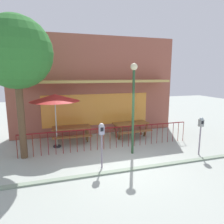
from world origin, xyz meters
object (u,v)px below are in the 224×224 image
object	(u,v)px
patio_umbrella	(55,98)
street_tree	(16,53)
parking_meter_near	(102,134)
picnic_table_right	(131,126)
picnic_table_left	(71,130)
parking_meter_far	(201,126)
street_lamp	(133,95)

from	to	relation	value
patio_umbrella	street_tree	distance (m)	2.35
parking_meter_near	picnic_table_right	bearing A→B (deg)	52.56
picnic_table_left	picnic_table_right	xyz separation A→B (m)	(3.05, -0.06, 0.00)
picnic_table_right	picnic_table_left	bearing A→B (deg)	178.89
parking_meter_near	street_tree	bearing A→B (deg)	147.06
patio_umbrella	parking_meter_near	world-z (taller)	patio_umbrella
parking_meter_far	street_tree	world-z (taller)	street_tree
street_tree	parking_meter_far	bearing A→B (deg)	-14.44
picnic_table_right	street_tree	bearing A→B (deg)	-165.84
picnic_table_left	street_lamp	bearing A→B (deg)	-43.54
picnic_table_left	parking_meter_far	xyz separation A→B (m)	(4.83, -3.09, 0.60)
picnic_table_left	patio_umbrella	size ratio (longest dim) A/B	0.76
patio_umbrella	street_lamp	size ratio (longest dim) A/B	0.65
picnic_table_left	street_lamp	distance (m)	3.62
picnic_table_right	parking_meter_far	xyz separation A→B (m)	(1.78, -3.03, 0.60)
parking_meter_far	street_tree	bearing A→B (deg)	165.56
parking_meter_far	street_lamp	world-z (taller)	street_lamp
picnic_table_left	parking_meter_near	xyz separation A→B (m)	(0.73, -3.09, 0.64)
parking_meter_far	street_lamp	size ratio (longest dim) A/B	0.43
parking_meter_far	street_tree	size ratio (longest dim) A/B	0.29
picnic_table_left	parking_meter_far	world-z (taller)	parking_meter_far
parking_meter_near	street_lamp	xyz separation A→B (m)	(1.55, 0.93, 1.17)
patio_umbrella	street_lamp	xyz separation A→B (m)	(2.98, -1.72, 0.19)
street_tree	picnic_table_right	bearing A→B (deg)	14.16
parking_meter_near	parking_meter_far	xyz separation A→B (m)	(4.11, 0.00, -0.04)
patio_umbrella	parking_meter_far	bearing A→B (deg)	-25.51
parking_meter_near	street_tree	distance (m)	4.24
picnic_table_right	street_tree	xyz separation A→B (m)	(-5.04, -1.27, 3.38)
picnic_table_left	parking_meter_near	bearing A→B (deg)	-76.75
picnic_table_right	street_lamp	world-z (taller)	street_lamp
parking_meter_far	street_tree	xyz separation A→B (m)	(-6.82, 1.76, 2.78)
parking_meter_far	street_lamp	distance (m)	2.98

